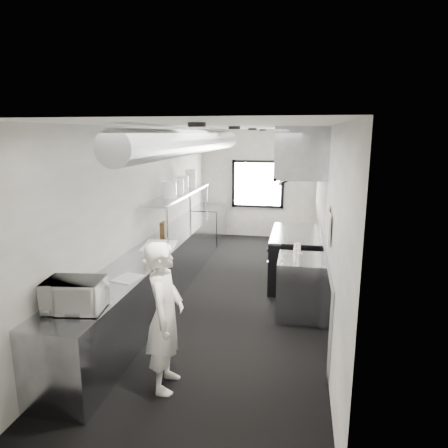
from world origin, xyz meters
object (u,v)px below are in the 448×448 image
at_px(plate_stack_a, 170,190).
at_px(knife_block, 164,228).
at_px(deli_tub_a, 73,299).
at_px(plate_stack_b, 178,187).
at_px(squeeze_bottle_e, 299,247).
at_px(small_plate, 148,260).
at_px(cutting_board, 159,246).
at_px(squeeze_bottle_c, 296,252).
at_px(prep_counter, 158,273).
at_px(range, 294,258).
at_px(squeeze_bottle_d, 296,249).
at_px(plate_stack_d, 191,178).
at_px(far_work_table, 208,224).
at_px(plate_stack_c, 183,184).
at_px(microwave, 75,295).
at_px(bottle_station, 299,287).
at_px(deli_tub_b, 76,291).
at_px(line_cook, 165,316).
at_px(squeeze_bottle_a, 299,259).
at_px(exhaust_hood, 302,151).
at_px(pass_shelf, 180,194).
at_px(squeeze_bottle_b, 295,255).

bearing_deg(plate_stack_a, knife_block, 178.60).
distance_m(deli_tub_a, plate_stack_b, 3.71).
bearing_deg(squeeze_bottle_e, plate_stack_b, 151.83).
xyz_separation_m(deli_tub_a, plate_stack_b, (0.09, 3.63, 0.76)).
distance_m(small_plate, knife_block, 1.63).
distance_m(cutting_board, plate_stack_a, 1.15).
distance_m(squeeze_bottle_c, squeeze_bottle_e, 0.26).
distance_m(prep_counter, range, 2.50).
xyz_separation_m(range, squeeze_bottle_d, (0.04, -1.24, 0.52)).
bearing_deg(prep_counter, plate_stack_b, 90.99).
relative_size(plate_stack_d, squeeze_bottle_d, 2.11).
bearing_deg(far_work_table, plate_stack_b, -90.55).
bearing_deg(prep_counter, plate_stack_d, 91.39).
bearing_deg(plate_stack_c, knife_block, -99.70).
distance_m(plate_stack_c, squeeze_bottle_c, 3.01).
bearing_deg(plate_stack_d, microwave, -89.24).
height_order(bottle_station, knife_block, knife_block).
xyz_separation_m(deli_tub_b, plate_stack_a, (0.16, 2.95, 0.76)).
xyz_separation_m(microwave, small_plate, (0.14, 1.70, -0.16)).
height_order(line_cook, deli_tub_b, line_cook).
height_order(cutting_board, squeeze_bottle_c, squeeze_bottle_c).
distance_m(prep_counter, bottle_station, 2.31).
bearing_deg(prep_counter, squeeze_bottle_e, 2.38).
bearing_deg(prep_counter, plate_stack_c, 91.20).
height_order(deli_tub_a, plate_stack_b, plate_stack_b).
distance_m(prep_counter, plate_stack_b, 1.82).
distance_m(prep_counter, far_work_table, 3.70).
relative_size(plate_stack_b, squeeze_bottle_d, 1.53).
bearing_deg(line_cook, plate_stack_a, 11.77).
bearing_deg(squeeze_bottle_e, squeeze_bottle_a, -89.30).
bearing_deg(plate_stack_c, far_work_table, 89.00).
xyz_separation_m(exhaust_hood, squeeze_bottle_c, (-0.02, -1.36, -1.41)).
bearing_deg(squeeze_bottle_d, pass_shelf, 145.73).
relative_size(small_plate, knife_block, 0.80).
bearing_deg(squeeze_bottle_d, range, 91.69).
distance_m(squeeze_bottle_a, squeeze_bottle_e, 0.64).
distance_m(pass_shelf, deli_tub_a, 3.85).
bearing_deg(cutting_board, deli_tub_a, -93.47).
xyz_separation_m(small_plate, cutting_board, (-0.11, 0.77, 0.00)).
height_order(far_work_table, deli_tub_b, deli_tub_b).
distance_m(bottle_station, line_cook, 2.51).
bearing_deg(squeeze_bottle_e, cutting_board, -178.17).
distance_m(squeeze_bottle_c, squeeze_bottle_d, 0.12).
height_order(small_plate, cutting_board, cutting_board).
bearing_deg(line_cook, squeeze_bottle_c, -37.44).
bearing_deg(squeeze_bottle_e, far_work_table, 122.21).
height_order(squeeze_bottle_d, squeeze_bottle_e, squeeze_bottle_d).
bearing_deg(deli_tub_b, line_cook, -7.86).
bearing_deg(squeeze_bottle_b, microwave, -136.59).
bearing_deg(squeeze_bottle_c, small_plate, -164.36).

